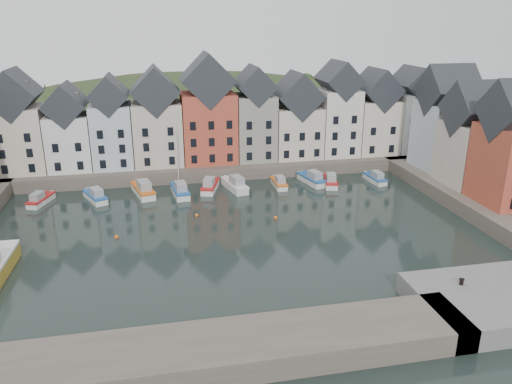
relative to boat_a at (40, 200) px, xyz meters
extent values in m
plane|color=black|center=(25.16, -17.10, -0.61)|extent=(260.00, 260.00, 0.00)
cube|color=#53493F|center=(25.16, 12.90, 0.39)|extent=(90.00, 16.00, 2.00)
cube|color=#53493F|center=(62.16, -14.10, 0.39)|extent=(14.00, 54.00, 2.00)
cube|color=#53493F|center=(15.16, -39.10, 0.39)|extent=(50.00, 6.00, 2.00)
ellipsoid|color=#203319|center=(25.16, 38.90, -18.61)|extent=(153.60, 70.40, 64.00)
sphere|color=black|center=(11.22, 33.83, 8.09)|extent=(5.77, 5.77, 5.77)
sphere|color=black|center=(50.03, 43.65, 7.51)|extent=(5.27, 5.27, 5.27)
sphere|color=black|center=(56.98, 37.10, 7.27)|extent=(5.07, 5.07, 5.07)
sphere|color=black|center=(39.44, 38.09, 7.20)|extent=(5.01, 5.01, 5.01)
sphere|color=black|center=(-12.51, 39.51, 5.96)|extent=(3.94, 3.94, 3.94)
sphere|color=black|center=(53.49, 43.15, 7.44)|extent=(5.21, 5.21, 5.21)
sphere|color=black|center=(27.15, 41.54, 7.71)|extent=(5.45, 5.45, 5.45)
sphere|color=black|center=(62.96, 31.21, 6.59)|extent=(4.49, 4.49, 4.49)
cube|color=beige|center=(-4.00, 10.90, 6.42)|extent=(7.67, 8.00, 10.07)
cube|color=#22262A|center=(-4.00, 10.90, 13.36)|extent=(7.67, 8.16, 7.67)
cube|color=white|center=(3.26, 10.90, 5.69)|extent=(6.56, 8.00, 8.61)
cube|color=#22262A|center=(3.26, 10.90, 11.62)|extent=(6.56, 8.16, 6.56)
cube|color=silver|center=(9.79, 10.90, 6.40)|extent=(6.20, 8.00, 10.02)
cube|color=#22262A|center=(9.79, 10.90, 12.94)|extent=(6.20, 8.16, 6.20)
cube|color=beige|center=(16.89, 10.90, 6.43)|extent=(7.70, 8.00, 10.08)
cube|color=#22262A|center=(16.89, 10.90, 13.37)|extent=(7.70, 8.16, 7.70)
cube|color=#B14832|center=(25.23, 10.90, 7.03)|extent=(8.69, 8.00, 11.28)
cube|color=#22262A|center=(25.23, 10.90, 14.82)|extent=(8.69, 8.16, 8.69)
cube|color=gray|center=(32.94, 10.90, 6.78)|extent=(6.43, 8.00, 10.78)
cube|color=#22262A|center=(32.94, 10.90, 13.76)|extent=(6.43, 8.16, 6.43)
cube|color=beige|center=(40.24, 10.90, 5.66)|extent=(7.88, 8.00, 8.56)
cube|color=#22262A|center=(40.24, 10.90, 11.89)|extent=(7.88, 8.16, 7.88)
cube|color=silver|center=(47.58, 10.90, 7.02)|extent=(6.50, 8.00, 11.27)
cube|color=#22262A|center=(47.58, 10.90, 14.27)|extent=(6.50, 8.16, 6.50)
cube|color=beige|center=(54.59, 10.90, 6.05)|extent=(7.23, 8.00, 9.32)
cube|color=#22262A|center=(54.59, 10.90, 12.50)|extent=(7.23, 8.16, 7.23)
cube|color=white|center=(61.45, 10.90, 6.55)|extent=(6.18, 8.00, 10.32)
cube|color=#22262A|center=(61.45, 10.90, 13.24)|extent=(6.18, 8.16, 6.18)
cube|color=silver|center=(61.16, -0.84, 6.58)|extent=(7.47, 8.00, 10.38)
cube|color=#22262A|center=(61.16, -0.84, 13.75)|extent=(7.62, 8.00, 8.00)
cube|color=beige|center=(61.16, -8.84, 5.83)|extent=(8.14, 8.00, 8.89)
cube|color=#22262A|center=(61.16, -8.84, 12.25)|extent=(8.30, 8.00, 8.00)
sphere|color=#D65F19|center=(21.16, -9.10, -0.46)|extent=(0.50, 0.50, 0.50)
sphere|color=#D65F19|center=(31.16, -12.10, -0.46)|extent=(0.50, 0.50, 0.50)
sphere|color=#D65F19|center=(11.16, -14.10, -0.46)|extent=(0.50, 0.50, 0.50)
cube|color=silver|center=(0.05, 0.16, -0.31)|extent=(3.13, 5.49, 0.96)
cube|color=#B01A19|center=(0.05, 0.16, 0.22)|extent=(3.25, 5.62, 0.22)
cube|color=#909397|center=(-0.19, -0.59, 0.75)|extent=(1.82, 2.38, 1.05)
cube|color=silver|center=(7.43, -0.05, -0.28)|extent=(3.91, 5.99, 1.06)
cube|color=#215597|center=(7.43, -0.05, 0.30)|extent=(4.04, 6.14, 0.24)
cube|color=#909397|center=(7.78, -0.85, 0.88)|extent=(2.16, 2.66, 1.16)
cube|color=silver|center=(14.15, 1.04, -0.21)|extent=(3.68, 7.13, 1.25)
cube|color=#D65F19|center=(14.15, 1.04, 0.47)|extent=(3.82, 7.29, 0.28)
cube|color=#909397|center=(14.40, 0.04, 1.15)|extent=(2.22, 3.04, 1.37)
cube|color=silver|center=(19.52, -0.14, -0.25)|extent=(2.57, 6.46, 1.15)
cube|color=#215597|center=(19.52, -0.14, 0.38)|extent=(2.68, 6.60, 0.26)
cube|color=#909397|center=(19.62, -1.08, 1.01)|extent=(1.74, 2.66, 1.26)
cylinder|color=silver|center=(19.45, 0.48, 5.68)|extent=(0.15, 0.15, 11.54)
cube|color=silver|center=(24.17, 1.21, -0.26)|extent=(3.51, 6.31, 1.11)
cube|color=#B01A19|center=(24.17, 1.21, 0.34)|extent=(3.64, 6.46, 0.25)
cube|color=#909397|center=(23.91, 0.34, 0.95)|extent=(2.06, 2.73, 1.21)
cube|color=silver|center=(27.84, 0.76, -0.23)|extent=(3.40, 6.84, 1.20)
cube|color=silver|center=(27.84, 0.76, 0.43)|extent=(3.53, 6.99, 0.27)
cube|color=#909397|center=(28.06, -0.20, 1.08)|extent=(2.08, 2.90, 1.31)
cube|color=silver|center=(34.82, 0.79, -0.31)|extent=(1.61, 5.27, 0.96)
cube|color=#D65F19|center=(34.82, 0.79, 0.22)|extent=(1.69, 5.37, 0.22)
cube|color=#909397|center=(34.82, 0.00, 0.75)|extent=(1.24, 2.11, 1.05)
cube|color=silver|center=(40.28, 1.28, -0.25)|extent=(3.22, 6.46, 1.14)
cube|color=#215597|center=(40.28, 1.28, 0.37)|extent=(3.35, 6.61, 0.26)
cube|color=#909397|center=(40.49, 0.37, 0.99)|extent=(1.97, 2.75, 1.24)
cube|color=silver|center=(42.95, -0.09, -0.28)|extent=(3.08, 5.96, 1.05)
cube|color=#B01A19|center=(42.95, -0.09, 0.29)|extent=(3.20, 6.10, 0.24)
cube|color=#909397|center=(42.73, -0.92, 0.86)|extent=(1.86, 2.55, 1.14)
cube|color=silver|center=(50.42, -0.02, -0.30)|extent=(2.00, 5.42, 0.97)
cube|color=#215597|center=(50.42, -0.02, 0.23)|extent=(2.10, 5.53, 0.22)
cube|color=#909397|center=(50.48, -0.81, 0.76)|extent=(1.40, 2.21, 1.06)
cylinder|color=black|center=(42.77, -35.31, 1.64)|extent=(0.36, 0.36, 0.50)
cylinder|color=black|center=(42.77, -35.31, 1.91)|extent=(0.48, 0.48, 0.08)
camera|label=1|loc=(16.53, -70.59, 24.23)|focal=35.00mm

